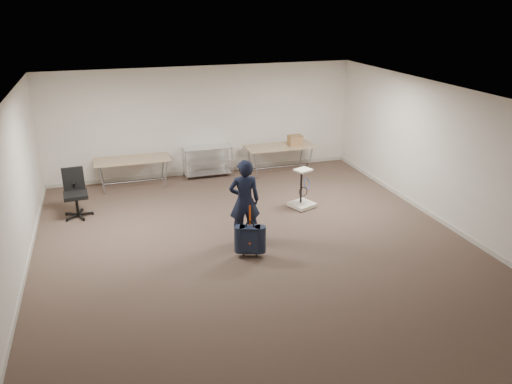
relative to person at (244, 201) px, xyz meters
name	(u,v)px	position (x,y,z in m)	size (l,w,h in m)	color
ground	(256,247)	(0.11, -0.37, -0.81)	(9.00, 9.00, 0.00)	#3F2E26
room_shell	(236,216)	(0.11, 1.01, -0.76)	(8.00, 9.00, 9.00)	silver
folding_table_left	(132,161)	(-1.79, 3.58, -0.13)	(1.80, 0.75, 0.73)	tan
folding_table_right	(280,148)	(2.01, 3.58, -0.13)	(1.80, 0.75, 0.73)	tan
wire_shelf	(207,160)	(0.11, 3.83, -0.37)	(1.22, 0.47, 0.80)	silver
person	(244,201)	(0.00, 0.00, 0.00)	(0.59, 0.39, 1.62)	black
suitcase	(250,239)	(-0.10, -0.67, -0.47)	(0.41, 0.32, 0.99)	black
office_chair	(77,202)	(-3.09, 2.16, -0.49)	(0.63, 0.63, 1.04)	black
equipment_cart	(302,197)	(1.67, 1.17, -0.58)	(0.63, 0.63, 0.89)	white
cardboard_box	(295,140)	(2.41, 3.51, 0.06)	(0.36, 0.27, 0.27)	olive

